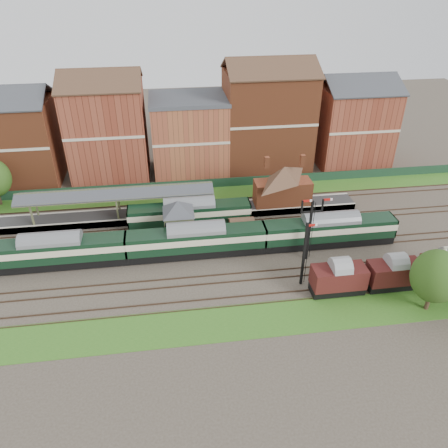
{
  "coord_description": "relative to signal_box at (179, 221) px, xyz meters",
  "views": [
    {
      "loc": [
        -3.8,
        -43.68,
        31.53
      ],
      "look_at": [
        2.54,
        2.0,
        3.0
      ],
      "focal_mm": 35.0,
      "sensor_mm": 36.0,
      "label": 1
    }
  ],
  "objects": [
    {
      "name": "platform_railcar",
      "position": [
        1.55,
        3.25,
        -0.99
      ],
      "size": [
        16.2,
        2.56,
        3.73
      ],
      "color": "black",
      "rests_on": "ground"
    },
    {
      "name": "canopy",
      "position": [
        -8.0,
        6.5,
        1.39
      ],
      "size": [
        26.0,
        3.89,
        4.08
      ],
      "color": "#4F5434",
      "rests_on": "platform"
    },
    {
      "name": "ground",
      "position": [
        3.0,
        -3.25,
        -3.19
      ],
      "size": [
        160.0,
        160.0,
        0.0
      ],
      "primitive_type": "plane",
      "color": "#473D33",
      "rests_on": "ground"
    },
    {
      "name": "grass_back",
      "position": [
        3.0,
        12.75,
        -3.16
      ],
      "size": [
        90.0,
        4.5,
        0.06
      ],
      "primitive_type": "cube",
      "color": "#2D6619",
      "rests_on": "ground"
    },
    {
      "name": "tree_far",
      "position": [
        24.78,
        -16.06,
        1.13
      ],
      "size": [
        4.91,
        4.91,
        7.16
      ],
      "color": "#382619",
      "rests_on": "ground"
    },
    {
      "name": "platform",
      "position": [
        -2.0,
        6.5,
        -2.69
      ],
      "size": [
        55.0,
        3.4,
        1.0
      ],
      "primitive_type": "cube",
      "color": "#2D2D2D",
      "rests_on": "ground"
    },
    {
      "name": "dmu_train",
      "position": [
        1.9,
        -3.25,
        -0.93
      ],
      "size": [
        50.0,
        2.63,
        3.84
      ],
      "color": "black",
      "rests_on": "ground"
    },
    {
      "name": "goods_van_b",
      "position": [
        22.69,
        -12.25,
        -1.23
      ],
      "size": [
        5.65,
        2.45,
        3.43
      ],
      "color": "black",
      "rests_on": "ground"
    },
    {
      "name": "goods_van_c",
      "position": [
        29.06,
        -12.25,
        -1.14
      ],
      "size": [
        5.94,
        2.57,
        3.6
      ],
      "color": "black",
      "rests_on": "ground"
    },
    {
      "name": "semaphore_bracket",
      "position": [
        15.04,
        -5.75,
        1.44
      ],
      "size": [
        3.6,
        0.25,
        8.18
      ],
      "color": "black",
      "rests_on": "ground"
    },
    {
      "name": "semaphore_siding",
      "position": [
        13.02,
        -10.25,
        0.96
      ],
      "size": [
        1.23,
        0.25,
        8.0
      ],
      "color": "black",
      "rests_on": "ground"
    },
    {
      "name": "town_backdrop",
      "position": [
        2.82,
        21.75,
        3.81
      ],
      "size": [
        69.0,
        10.0,
        16.0
      ],
      "color": "brown",
      "rests_on": "ground"
    },
    {
      "name": "brick_hut",
      "position": [
        8.0,
        0.0,
        -2.0
      ],
      "size": [
        3.2,
        2.64,
        2.94
      ],
      "color": "maroon",
      "rests_on": "ground"
    },
    {
      "name": "yard_lamp",
      "position": [
        27.0,
        -14.75,
        0.79
      ],
      "size": [
        2.6,
        0.22,
        7.0
      ],
      "color": "beige",
      "rests_on": "ground"
    },
    {
      "name": "signal_box",
      "position": [
        0.0,
        0.0,
        0.0
      ],
      "size": [
        5.4,
        5.4,
        6.0
      ],
      "color": "#677553",
      "rests_on": "ground"
    },
    {
      "name": "fence",
      "position": [
        3.0,
        14.75,
        -2.44
      ],
      "size": [
        90.0,
        0.12,
        1.5
      ],
      "primitive_type": "cube",
      "color": "#193823",
      "rests_on": "ground"
    },
    {
      "name": "grass_front",
      "position": [
        3.0,
        -15.25,
        -3.16
      ],
      "size": [
        90.0,
        5.0,
        0.06
      ],
      "primitive_type": "cube",
      "color": "#2D6619",
      "rests_on": "ground"
    },
    {
      "name": "station_building",
      "position": [
        15.0,
        6.5,
        0.76
      ],
      "size": [
        8.1,
        8.1,
        5.9
      ],
      "color": "brown",
      "rests_on": "platform"
    },
    {
      "name": "goods_van_a",
      "position": [
        16.42,
        -12.25,
        -1.2
      ],
      "size": [
        5.75,
        2.49,
        3.49
      ],
      "color": "black",
      "rests_on": "ground"
    }
  ]
}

